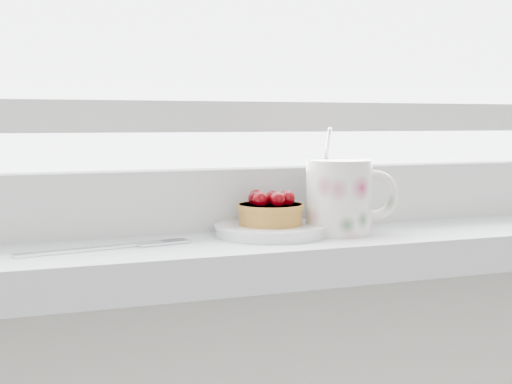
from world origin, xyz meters
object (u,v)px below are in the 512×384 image
floral_mug (341,195)px  raspberry_tart (271,210)px  saucer (270,230)px  fork (105,248)px

floral_mug → raspberry_tart: bearing=168.2°
saucer → fork: 0.19m
saucer → floral_mug: 0.09m
saucer → fork: size_ratio=0.70×
saucer → raspberry_tart: (-0.00, -0.00, 0.02)m
floral_mug → fork: 0.26m
fork → raspberry_tart: bearing=6.6°
saucer → raspberry_tart: raspberry_tart is taller
saucer → raspberry_tart: bearing=-106.6°
raspberry_tart → floral_mug: floral_mug is taller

